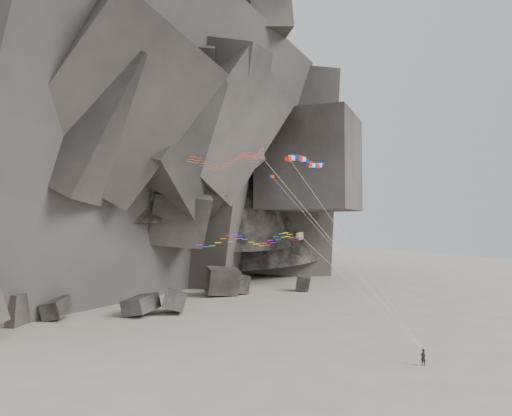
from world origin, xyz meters
TOP-DOWN VIEW (x-y plane):
  - ground at (0.00, 0.00)m, footprint 260.00×260.00m
  - headland at (0.00, 70.00)m, footprint 110.00×70.00m
  - boulder_field at (-17.18, 32.25)m, footprint 72.75×15.32m
  - kite_flyer at (6.05, -11.06)m, footprint 0.79×0.63m
  - delta_kite at (-11.63, -0.15)m, footprint 22.21×12.25m
  - banner_kite at (4.19, 4.21)m, footprint 9.48×17.39m
  - parafoil_kite at (-6.32, 2.77)m, footprint 19.18×14.29m
  - pennant_kite at (-2.00, -1.80)m, footprint 10.72×12.13m

SIDE VIEW (x-z plane):
  - ground at x=0.00m, z-range 0.00..0.00m
  - kite_flyer at x=6.05m, z-range 0.00..1.98m
  - boulder_field at x=-17.18m, z-range -1.81..6.99m
  - parafoil_kite at x=-6.32m, z-range 6.96..18.96m
  - pennant_kite at x=-2.00m, z-range 6.44..24.91m
  - delta_kite at x=-11.63m, z-range 10.40..31.92m
  - banner_kite at x=4.19m, z-range 11.51..32.85m
  - headland at x=0.00m, z-range 0.00..84.00m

